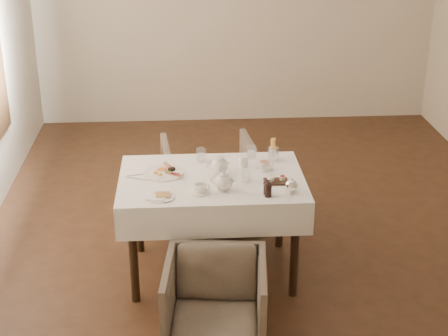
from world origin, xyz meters
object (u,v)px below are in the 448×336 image
table (212,193)px  teapot_centre (219,164)px  breakfast_plate (164,172)px  armchair_far (209,182)px  armchair_near (215,303)px

table → teapot_centre: bearing=48.9°
breakfast_plate → teapot_centre: (0.39, -0.02, 0.06)m
table → breakfast_plate: (-0.33, 0.09, 0.13)m
armchair_far → table: bearing=83.2°
teapot_centre → breakfast_plate: bearing=171.0°
table → armchair_far: size_ratio=1.69×
breakfast_plate → teapot_centre: 0.39m
teapot_centre → armchair_far: bearing=87.3°
teapot_centre → armchair_near: bearing=-100.6°
table → breakfast_plate: breakfast_plate is taller
armchair_far → teapot_centre: bearing=87.4°
armchair_far → teapot_centre: size_ratio=4.35×
armchair_near → armchair_far: (0.04, 1.65, 0.06)m
armchair_near → teapot_centre: 1.04m
armchair_near → armchair_far: bearing=94.4°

